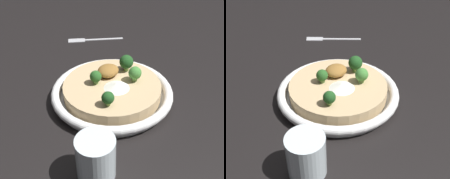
# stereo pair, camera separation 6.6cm
# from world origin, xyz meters

# --- Properties ---
(ground_plane) EXTENTS (6.00, 6.00, 0.00)m
(ground_plane) POSITION_xyz_m (0.00, 0.00, 0.00)
(ground_plane) COLOR black
(risotto_bowl) EXTENTS (0.29, 0.29, 0.04)m
(risotto_bowl) POSITION_xyz_m (0.00, 0.00, 0.02)
(risotto_bowl) COLOR white
(risotto_bowl) RESTS_ON ground_plane
(cheese_sprinkle) EXTENTS (0.06, 0.06, 0.01)m
(cheese_sprinkle) POSITION_xyz_m (-0.01, -0.02, 0.05)
(cheese_sprinkle) COLOR white
(cheese_sprinkle) RESTS_ON risotto_bowl
(crispy_onion_garnish) EXTENTS (0.05, 0.05, 0.02)m
(crispy_onion_garnish) POSITION_xyz_m (0.02, 0.03, 0.05)
(crispy_onion_garnish) COLOR olive
(crispy_onion_garnish) RESTS_ON risotto_bowl
(broccoli_front_left) EXTENTS (0.03, 0.03, 0.03)m
(broccoli_front_left) POSITION_xyz_m (-0.07, -0.04, 0.06)
(broccoli_front_left) COLOR #84A856
(broccoli_front_left) RESTS_ON risotto_bowl
(broccoli_back_left) EXTENTS (0.03, 0.03, 0.03)m
(broccoli_back_left) POSITION_xyz_m (-0.02, 0.03, 0.06)
(broccoli_back_left) COLOR #668E47
(broccoli_back_left) RESTS_ON risotto_bowl
(broccoli_front_right) EXTENTS (0.03, 0.03, 0.04)m
(broccoli_front_right) POSITION_xyz_m (0.04, -0.03, 0.06)
(broccoli_front_right) COLOR #668E47
(broccoli_front_right) RESTS_ON risotto_bowl
(broccoli_back_right) EXTENTS (0.03, 0.03, 0.04)m
(broccoli_back_right) POSITION_xyz_m (0.07, 0.01, 0.06)
(broccoli_back_right) COLOR #759E4C
(broccoli_back_right) RESTS_ON risotto_bowl
(drinking_glass) EXTENTS (0.07, 0.07, 0.08)m
(drinking_glass) POSITION_xyz_m (-0.19, -0.11, 0.04)
(drinking_glass) COLOR silver
(drinking_glass) RESTS_ON ground_plane
(fork_utensil) EXTENTS (0.14, 0.14, 0.00)m
(fork_utensil) POSITION_xyz_m (0.20, 0.25, 0.00)
(fork_utensil) COLOR #B7B7BC
(fork_utensil) RESTS_ON ground_plane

